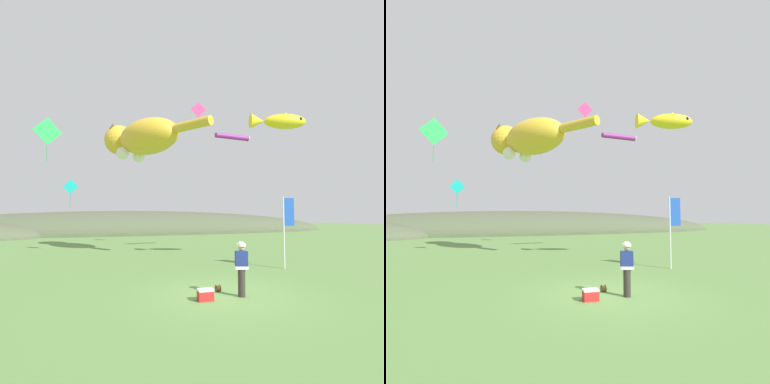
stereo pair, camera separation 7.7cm
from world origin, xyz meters
TOP-DOWN VIEW (x-y plane):
  - ground_plane at (0.00, 0.00)m, footprint 120.00×120.00m
  - distant_hill_ridge at (-2.63, 31.85)m, footprint 61.31×15.57m
  - festival_attendant at (0.39, -0.30)m, footprint 0.47×0.36m
  - kite_spool at (-0.12, 0.51)m, footprint 0.15×0.23m
  - picnic_cooler at (-0.91, -0.38)m, footprint 0.51×0.35m
  - festival_banner_pole at (4.82, 3.58)m, footprint 0.66×0.08m
  - kite_giant_cat at (-1.49, 11.05)m, footprint 5.99×8.09m
  - kite_fish_windsock at (5.70, 5.41)m, footprint 3.38×1.68m
  - kite_tube_streamer at (4.95, 10.07)m, footprint 2.75×0.71m
  - kite_diamond_teal at (-6.11, 12.81)m, footprint 1.02×0.19m
  - kite_diamond_green at (-6.91, 8.00)m, footprint 1.40×0.56m
  - kite_diamond_pink at (3.10, 12.39)m, footprint 1.23×0.21m

SIDE VIEW (x-z plane):
  - ground_plane at x=0.00m, z-range 0.00..0.00m
  - distant_hill_ridge at x=-2.63m, z-range -3.02..3.02m
  - kite_spool at x=-0.12m, z-range 0.00..0.23m
  - picnic_cooler at x=-0.91m, z-range 0.00..0.36m
  - festival_attendant at x=0.39m, z-range 0.07..1.84m
  - festival_banner_pole at x=4.82m, z-range 0.54..4.08m
  - kite_diamond_teal at x=-6.11m, z-range 3.57..5.50m
  - kite_diamond_green at x=-6.91m, z-range 5.91..8.31m
  - kite_giant_cat at x=-1.49m, z-range 6.45..9.30m
  - kite_fish_windsock at x=5.70m, z-range 7.55..8.56m
  - kite_tube_streamer at x=4.95m, z-range 8.00..8.44m
  - kite_diamond_pink at x=3.10m, z-range 9.74..11.89m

